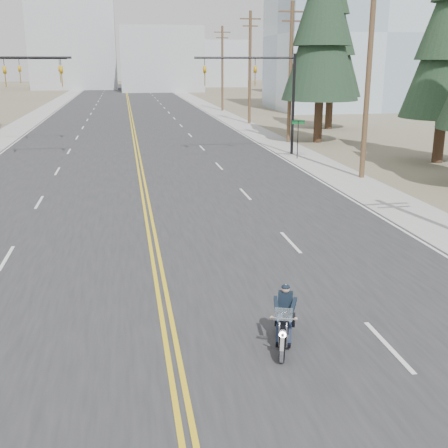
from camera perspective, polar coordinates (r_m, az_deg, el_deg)
name	(u,v)px	position (r m, az deg, el deg)	size (l,w,h in m)	color
road	(130,112)	(77.24, -9.52, 11.16)	(20.00, 200.00, 0.01)	#303033
sidewalk_left	(41,113)	(77.96, -18.14, 10.64)	(3.00, 200.00, 0.01)	#A5A5A0
sidewalk_right	(215,111)	(78.21, -0.90, 11.43)	(3.00, 200.00, 0.01)	#A5A5A0
traffic_mast_right	(266,84)	(40.21, 4.27, 13.98)	(7.10, 0.26, 7.00)	black
traffic_mast_far	(11,83)	(47.75, -20.79, 13.27)	(6.10, 0.26, 7.00)	black
street_sign	(298,133)	(39.03, 7.53, 9.20)	(0.90, 0.06, 2.62)	black
utility_pole_b	(369,70)	(32.80, 14.50, 14.88)	(2.20, 0.30, 11.50)	brown
utility_pole_c	(290,71)	(46.91, 6.76, 15.18)	(2.20, 0.30, 11.00)	brown
utility_pole_d	(250,66)	(61.43, 2.65, 15.71)	(2.20, 0.30, 11.50)	brown
utility_pole_e	(222,67)	(78.12, -0.17, 15.63)	(2.20, 0.30, 11.00)	brown
glass_building	(362,35)	(83.75, 13.80, 18.15)	(24.00, 16.00, 20.00)	#9EB5CC
haze_bldg_b	(161,59)	(132.26, -6.42, 16.29)	(18.00, 14.00, 14.00)	#ADB2B7
haze_bldg_c	(320,49)	(123.92, 9.68, 17.11)	(16.00, 12.00, 18.00)	#B7BCC6
haze_bldg_d	(73,34)	(147.53, -15.09, 18.17)	(20.00, 15.00, 26.00)	#ADB2B7
haze_bldg_e	(217,64)	(159.08, -0.67, 15.99)	(14.00, 14.00, 12.00)	#B7BCC6
motorcyclist	(284,318)	(13.22, 6.15, -9.48)	(0.80, 1.87, 1.46)	black
conifer_tall	(323,16)	(47.50, 10.03, 20.09)	(6.20, 6.20, 17.22)	#382619
conifer_far	(333,33)	(57.50, 11.02, 18.53)	(5.92, 5.92, 15.86)	#382619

